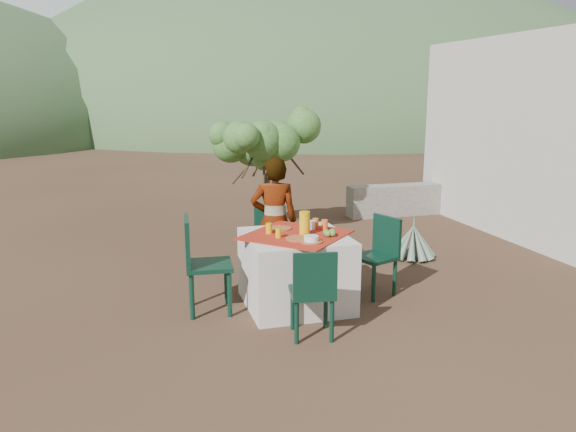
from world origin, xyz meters
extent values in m
plane|color=#39251A|center=(0.00, 0.00, 0.00)|extent=(160.00, 160.00, 0.00)
cube|color=silver|center=(0.21, -0.28, 0.38)|extent=(1.02, 1.02, 0.75)
cube|color=#AE2E19|center=(0.21, -0.28, 0.76)|extent=(1.30, 1.30, 0.01)
cylinder|color=black|center=(-0.03, 0.61, 0.21)|extent=(0.04, 0.04, 0.41)
cylinder|color=black|center=(0.27, 0.51, 0.21)|extent=(0.04, 0.04, 0.41)
cylinder|color=black|center=(0.07, 0.90, 0.21)|extent=(0.04, 0.04, 0.41)
cylinder|color=black|center=(0.37, 0.80, 0.21)|extent=(0.04, 0.04, 0.41)
cube|color=black|center=(0.17, 0.71, 0.41)|extent=(0.49, 0.49, 0.04)
cube|color=black|center=(0.23, 0.87, 0.63)|extent=(0.38, 0.16, 0.40)
cylinder|color=black|center=(0.32, -0.92, 0.21)|extent=(0.04, 0.04, 0.42)
cylinder|color=black|center=(0.01, -0.86, 0.21)|extent=(0.04, 0.04, 0.42)
cylinder|color=black|center=(0.26, -1.23, 0.21)|extent=(0.04, 0.04, 0.42)
cylinder|color=black|center=(-0.05, -1.17, 0.21)|extent=(0.04, 0.04, 0.42)
cube|color=black|center=(0.13, -1.04, 0.42)|extent=(0.45, 0.45, 0.04)
cube|color=black|center=(0.11, -1.22, 0.64)|extent=(0.39, 0.10, 0.41)
cylinder|color=black|center=(-0.50, -0.40, 0.24)|extent=(0.05, 0.05, 0.48)
cylinder|color=black|center=(-0.47, -0.04, 0.24)|extent=(0.05, 0.05, 0.48)
cylinder|color=black|center=(-0.87, -0.37, 0.24)|extent=(0.05, 0.05, 0.48)
cylinder|color=black|center=(-0.84, -0.01, 0.24)|extent=(0.05, 0.05, 0.48)
cube|color=black|center=(-0.67, -0.20, 0.48)|extent=(0.49, 0.49, 0.04)
cube|color=black|center=(-0.88, -0.19, 0.74)|extent=(0.08, 0.45, 0.47)
cylinder|color=black|center=(0.92, -0.12, 0.21)|extent=(0.04, 0.04, 0.42)
cylinder|color=black|center=(1.03, -0.42, 0.21)|extent=(0.04, 0.04, 0.42)
cylinder|color=black|center=(1.22, -0.01, 0.21)|extent=(0.04, 0.04, 0.42)
cylinder|color=black|center=(1.33, -0.31, 0.21)|extent=(0.04, 0.04, 0.42)
cube|color=black|center=(1.12, -0.22, 0.42)|extent=(0.51, 0.51, 0.04)
cube|color=black|center=(1.29, -0.15, 0.65)|extent=(0.17, 0.38, 0.42)
imported|color=#8C6651|center=(0.17, 0.45, 0.74)|extent=(0.60, 0.46, 1.48)
cylinder|color=#403120|center=(0.59, 2.54, 0.64)|extent=(0.11, 0.11, 1.28)
sphere|color=#316324|center=(0.59, 2.54, 1.28)|extent=(0.55, 0.55, 0.55)
sphere|color=#316324|center=(1.10, 2.54, 1.42)|extent=(0.51, 0.51, 0.51)
sphere|color=#316324|center=(0.14, 2.64, 1.37)|extent=(0.47, 0.47, 0.47)
sphere|color=#316324|center=(0.68, 3.05, 1.46)|extent=(0.49, 0.49, 0.49)
sphere|color=#316324|center=(0.64, 2.09, 1.32)|extent=(0.44, 0.44, 0.44)
sphere|color=slate|center=(2.20, 0.91, 0.04)|extent=(0.20, 0.20, 0.20)
cone|color=slate|center=(2.20, 0.91, 0.30)|extent=(0.11, 0.11, 0.58)
cone|color=slate|center=(2.32, 0.96, 0.23)|extent=(0.35, 0.21, 0.50)
cone|color=slate|center=(2.27, 1.02, 0.23)|extent=(0.25, 0.32, 0.51)
cone|color=slate|center=(2.19, 1.04, 0.23)|extent=(0.13, 0.36, 0.49)
cone|color=slate|center=(2.12, 1.01, 0.23)|extent=(0.28, 0.31, 0.51)
cone|color=slate|center=(2.08, 0.95, 0.23)|extent=(0.35, 0.18, 0.50)
cone|color=slate|center=(2.08, 0.87, 0.23)|extent=(0.35, 0.21, 0.50)
cone|color=slate|center=(2.13, 0.80, 0.23)|extent=(0.25, 0.32, 0.51)
cone|color=slate|center=(2.21, 0.78, 0.23)|extent=(0.13, 0.36, 0.49)
cone|color=slate|center=(2.29, 0.81, 0.23)|extent=(0.28, 0.31, 0.51)
cone|color=slate|center=(2.33, 0.88, 0.23)|extent=(0.35, 0.18, 0.50)
cube|color=gray|center=(3.60, 3.40, 0.28)|extent=(2.60, 0.35, 0.55)
ellipsoid|color=#375630|center=(12.00, 36.00, 0.00)|extent=(48.00, 48.00, 20.00)
ellipsoid|color=slate|center=(-4.00, 52.00, 0.00)|extent=(60.00, 60.00, 24.00)
ellipsoid|color=slate|center=(28.00, 46.00, 0.00)|extent=(36.00, 36.00, 14.00)
cylinder|color=brown|center=(0.11, -0.02, 0.77)|extent=(0.25, 0.25, 0.01)
cylinder|color=brown|center=(0.17, -0.47, 0.77)|extent=(0.24, 0.24, 0.01)
cylinder|color=#F2B30F|center=(-0.04, -0.17, 0.82)|extent=(0.07, 0.07, 0.11)
cylinder|color=#F2B30F|center=(0.01, -0.36, 0.81)|extent=(0.06, 0.06, 0.10)
cylinder|color=#F2B30F|center=(0.29, -0.31, 0.88)|extent=(0.11, 0.11, 0.24)
cylinder|color=brown|center=(0.27, -0.61, 0.77)|extent=(0.22, 0.22, 0.01)
cylinder|color=white|center=(0.27, -0.61, 0.80)|extent=(0.14, 0.14, 0.05)
cylinder|color=orange|center=(0.56, -0.18, 0.82)|extent=(0.07, 0.07, 0.11)
cylinder|color=orange|center=(0.49, -0.07, 0.81)|extent=(0.06, 0.06, 0.10)
cube|color=white|center=(0.42, -0.13, 0.81)|extent=(0.08, 0.05, 0.10)
sphere|color=#579235|center=(0.49, -0.42, 0.80)|extent=(0.07, 0.07, 0.07)
sphere|color=#579235|center=(0.56, -0.41, 0.80)|extent=(0.07, 0.07, 0.07)
sphere|color=#579235|center=(0.54, -0.47, 0.80)|extent=(0.07, 0.07, 0.07)
sphere|color=#579235|center=(0.49, -0.47, 0.80)|extent=(0.07, 0.07, 0.07)
camera|label=1|loc=(-1.38, -5.58, 2.19)|focal=35.00mm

